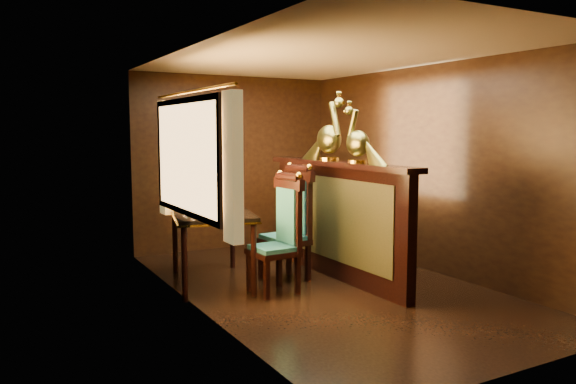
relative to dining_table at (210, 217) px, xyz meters
name	(u,v)px	position (x,y,z in m)	size (l,w,h in m)	color
ground	(327,287)	(1.05, -0.78, -0.75)	(5.00, 5.00, 0.00)	black
room_shell	(320,143)	(0.97, -0.76, 0.83)	(3.04, 5.04, 2.52)	black
partition	(336,217)	(1.37, -0.48, -0.04)	(0.26, 2.70, 1.36)	black
dining_table	(210,217)	(0.00, 0.00, 0.00)	(1.15, 1.55, 1.03)	black
chair_left	(283,229)	(0.55, -0.68, -0.08)	(0.48, 0.52, 1.29)	black
chair_right	(293,219)	(0.90, -0.29, -0.05)	(0.52, 0.54, 1.34)	black
peacock_left	(358,132)	(1.38, -0.87, 0.95)	(0.21, 0.57, 0.68)	#1B522D
peacock_right	(329,127)	(1.38, -0.30, 1.01)	(0.25, 0.67, 0.80)	#1B522D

